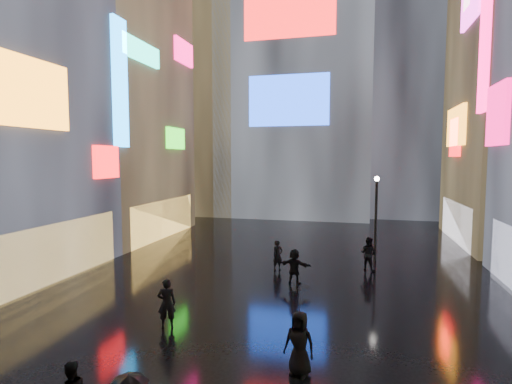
% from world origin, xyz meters
% --- Properties ---
extents(ground, '(140.00, 140.00, 0.00)m').
position_xyz_m(ground, '(0.00, 20.00, 0.00)').
color(ground, black).
rests_on(ground, ground).
extents(building_left_far, '(10.28, 12.00, 22.00)m').
position_xyz_m(building_left_far, '(-15.98, 26.00, 10.98)').
color(building_left_far, black).
rests_on(building_left_far, ground).
extents(tower_main, '(16.00, 14.20, 42.00)m').
position_xyz_m(tower_main, '(-3.00, 43.97, 21.01)').
color(tower_main, black).
rests_on(tower_main, ground).
extents(tower_flank_right, '(12.00, 12.00, 34.00)m').
position_xyz_m(tower_flank_right, '(9.00, 46.00, 17.00)').
color(tower_flank_right, black).
rests_on(tower_flank_right, ground).
extents(tower_flank_left, '(10.00, 10.00, 26.00)m').
position_xyz_m(tower_flank_left, '(-14.00, 42.00, 13.00)').
color(tower_flank_left, black).
rests_on(tower_flank_left, ground).
extents(lamp_far, '(0.30, 0.30, 5.20)m').
position_xyz_m(lamp_far, '(4.88, 22.43, 2.94)').
color(lamp_far, black).
rests_on(lamp_far, ground).
extents(pedestrian_4, '(1.02, 0.78, 1.87)m').
position_xyz_m(pedestrian_4, '(2.19, 8.47, 0.94)').
color(pedestrian_4, black).
rests_on(pedestrian_4, ground).
extents(pedestrian_5, '(1.71, 0.81, 1.77)m').
position_xyz_m(pedestrian_5, '(0.77, 16.80, 0.88)').
color(pedestrian_5, black).
rests_on(pedestrian_5, ground).
extents(pedestrian_6, '(0.73, 0.72, 1.69)m').
position_xyz_m(pedestrian_6, '(-0.51, 18.96, 0.85)').
color(pedestrian_6, black).
rests_on(pedestrian_6, ground).
extents(pedestrian_7, '(1.14, 1.06, 1.89)m').
position_xyz_m(pedestrian_7, '(4.42, 20.23, 0.94)').
color(pedestrian_7, black).
rests_on(pedestrian_7, ground).
extents(umbrella_2, '(1.02, 1.03, 0.82)m').
position_xyz_m(umbrella_2, '(2.19, 8.47, 2.28)').
color(umbrella_2, black).
rests_on(umbrella_2, pedestrian_4).
extents(pedestrian_8, '(0.79, 0.67, 1.85)m').
position_xyz_m(pedestrian_8, '(-3.04, 10.49, 0.92)').
color(pedestrian_8, black).
rests_on(pedestrian_8, ground).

